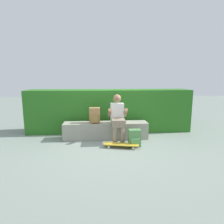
{
  "coord_description": "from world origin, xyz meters",
  "views": [
    {
      "loc": [
        -0.16,
        -4.46,
        1.6
      ],
      "look_at": [
        0.18,
        0.6,
        0.68
      ],
      "focal_mm": 30.32,
      "sensor_mm": 36.0,
      "label": 1
    }
  ],
  "objects": [
    {
      "name": "person_skater",
      "position": [
        0.3,
        0.22,
        0.64
      ],
      "size": [
        0.49,
        0.62,
        1.19
      ],
      "color": "white",
      "rests_on": "ground"
    },
    {
      "name": "backpack_on_ground",
      "position": [
        0.67,
        -0.2,
        0.19
      ],
      "size": [
        0.28,
        0.23,
        0.4
      ],
      "color": "#51894C",
      "rests_on": "ground"
    },
    {
      "name": "skateboard_near_person",
      "position": [
        0.34,
        -0.3,
        0.07
      ],
      "size": [
        0.82,
        0.36,
        0.09
      ],
      "color": "gold",
      "rests_on": "ground"
    },
    {
      "name": "ground_plane",
      "position": [
        0.0,
        0.0,
        0.0
      ],
      "size": [
        24.0,
        24.0,
        0.0
      ],
      "primitive_type": "plane",
      "color": "gray"
    },
    {
      "name": "backpack_on_bench",
      "position": [
        -0.28,
        0.42,
        0.63
      ],
      "size": [
        0.28,
        0.23,
        0.4
      ],
      "color": "#A37A47",
      "rests_on": "bench_main"
    },
    {
      "name": "bench_main",
      "position": [
        0.0,
        0.43,
        0.22
      ],
      "size": [
        2.22,
        0.42,
        0.44
      ],
      "color": "gray",
      "rests_on": "ground"
    },
    {
      "name": "hedge_row",
      "position": [
        0.14,
        1.2,
        0.63
      ],
      "size": [
        4.81,
        0.76,
        1.25
      ],
      "color": "#28681E",
      "rests_on": "ground"
    }
  ]
}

